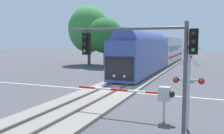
# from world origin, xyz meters

# --- Properties ---
(ground_plane) EXTENTS (220.00, 220.00, 0.00)m
(ground_plane) POSITION_xyz_m (0.00, 0.00, 0.00)
(ground_plane) COLOR #47474C
(road_centre_stripe) EXTENTS (44.00, 0.20, 0.01)m
(road_centre_stripe) POSITION_xyz_m (0.00, 0.00, 0.00)
(road_centre_stripe) COLOR beige
(road_centre_stripe) RESTS_ON ground
(railway_track) EXTENTS (4.40, 80.00, 0.32)m
(railway_track) POSITION_xyz_m (0.00, 0.00, 0.10)
(railway_track) COLOR gray
(railway_track) RESTS_ON ground
(commuter_train) EXTENTS (3.04, 42.06, 5.16)m
(commuter_train) POSITION_xyz_m (0.00, 21.42, 2.78)
(commuter_train) COLOR #384C93
(commuter_train) RESTS_ON railway_track
(crossing_gate_near) EXTENTS (5.46, 0.40, 1.80)m
(crossing_gate_near) POSITION_xyz_m (4.86, -6.25, 1.39)
(crossing_gate_near) COLOR #B7B7BC
(crossing_gate_near) RESTS_ON ground
(crossing_signal_mast) EXTENTS (1.36, 0.44, 3.97)m
(crossing_signal_mast) POSITION_xyz_m (6.62, -7.03, 2.43)
(crossing_signal_mast) COLOR #B2B2B7
(crossing_signal_mast) RESTS_ON ground
(traffic_signal_far_side) EXTENTS (0.53, 0.38, 5.46)m
(traffic_signal_far_side) POSITION_xyz_m (5.39, 9.37, 3.66)
(traffic_signal_far_side) COLOR #4C4C51
(traffic_signal_far_side) RESTS_ON ground
(traffic_signal_near_right) EXTENTS (5.64, 0.38, 4.87)m
(traffic_signal_near_right) POSITION_xyz_m (4.98, -8.45, 3.69)
(traffic_signal_near_right) COLOR #4C4C51
(traffic_signal_near_right) RESTS_ON ground
(oak_behind_train) EXTENTS (5.78, 5.78, 8.09)m
(oak_behind_train) POSITION_xyz_m (-8.47, 18.25, 5.17)
(oak_behind_train) COLOR #4C3828
(oak_behind_train) RESTS_ON ground
(pine_left_background) EXTENTS (7.34, 7.34, 10.59)m
(pine_left_background) POSITION_xyz_m (-12.74, 20.82, 6.40)
(pine_left_background) COLOR brown
(pine_left_background) RESTS_ON ground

